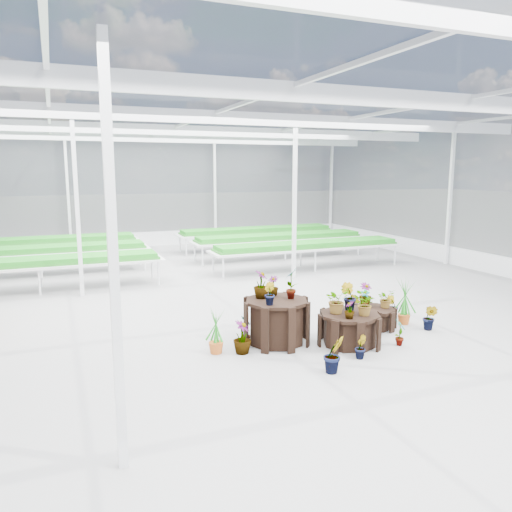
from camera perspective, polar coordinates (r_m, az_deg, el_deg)
name	(u,v)px	position (r m, az deg, el deg)	size (l,w,h in m)	color
ground_plane	(248,327)	(10.28, -0.89, -8.17)	(24.00, 24.00, 0.00)	gray
greenhouse_shell	(248,218)	(9.83, -0.92, 4.41)	(18.00, 24.00, 4.50)	white
steel_frame	(248,218)	(9.83, -0.92, 4.41)	(18.00, 24.00, 4.50)	silver
nursery_benches	(171,253)	(16.93, -9.70, 0.30)	(16.00, 7.00, 0.84)	silver
plinth_tall	(276,321)	(9.29, 2.34, -7.47)	(1.22, 1.22, 0.83)	black
plinth_mid	(350,329)	(9.38, 10.64, -8.21)	(1.14, 1.14, 0.60)	black
plinth_low	(373,318)	(10.50, 13.20, -6.89)	(0.91, 0.91, 0.41)	black
nursery_plants	(326,310)	(9.60, 8.02, -6.16)	(4.72, 3.20, 1.42)	#1B771B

